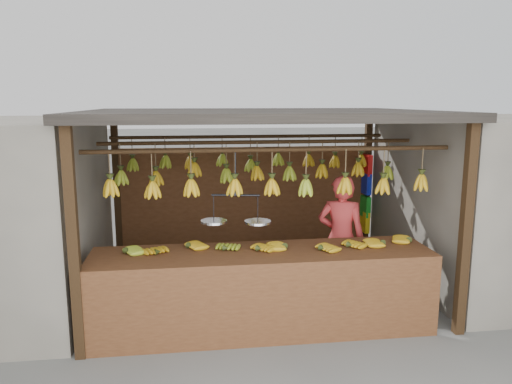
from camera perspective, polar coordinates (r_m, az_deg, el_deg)
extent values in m
plane|color=#5B5B57|center=(6.82, 0.34, -11.26)|extent=(80.00, 80.00, 0.00)
cube|color=black|center=(5.09, -20.12, -5.85)|extent=(0.10, 0.10, 2.30)
cube|color=black|center=(5.75, 22.82, -4.21)|extent=(0.10, 0.10, 2.30)
cube|color=black|center=(7.97, -15.58, 0.14)|extent=(0.10, 0.10, 2.30)
cube|color=black|center=(8.41, 12.52, 0.79)|extent=(0.10, 0.10, 2.30)
cube|color=black|center=(6.34, 0.37, 8.88)|extent=(4.30, 3.30, 0.10)
cylinder|color=black|center=(5.37, 1.85, 4.86)|extent=(4.00, 0.05, 0.05)
cylinder|color=black|center=(6.36, 0.36, 5.73)|extent=(4.00, 0.05, 0.05)
cylinder|color=black|center=(7.35, -0.73, 6.36)|extent=(4.00, 0.05, 0.05)
cube|color=#57311A|center=(7.99, -1.15, -1.28)|extent=(4.00, 0.06, 1.80)
cube|color=#57311A|center=(5.49, 0.73, -7.19)|extent=(3.72, 0.83, 0.08)
cube|color=#57311A|center=(5.25, 1.39, -12.81)|extent=(3.72, 0.04, 0.90)
cube|color=black|center=(5.35, -18.22, -13.37)|extent=(0.07, 0.07, 0.82)
cube|color=black|center=(5.83, 19.02, -11.40)|extent=(0.07, 0.07, 0.82)
cube|color=black|center=(6.01, -16.96, -10.61)|extent=(0.07, 0.07, 0.82)
cube|color=black|center=(6.44, 16.11, -9.12)|extent=(0.07, 0.07, 0.82)
ellipsoid|color=#92A523|center=(5.53, -14.57, -6.65)|extent=(0.30, 0.27, 0.06)
ellipsoid|color=#C08F14|center=(5.43, -11.13, -6.80)|extent=(0.26, 0.29, 0.06)
ellipsoid|color=#C08F14|center=(5.59, -7.61, -6.22)|extent=(0.30, 0.27, 0.06)
ellipsoid|color=#92A523|center=(5.47, -3.46, -6.50)|extent=(0.25, 0.29, 0.06)
ellipsoid|color=#C08F14|center=(5.44, 0.37, -6.58)|extent=(0.30, 0.30, 0.06)
ellipsoid|color=#C08F14|center=(5.57, 3.26, -6.19)|extent=(0.25, 0.19, 0.06)
ellipsoid|color=#C08F14|center=(5.50, 7.56, -6.47)|extent=(0.29, 0.26, 0.06)
ellipsoid|color=#C08F14|center=(5.67, 10.68, -6.05)|extent=(0.30, 0.29, 0.06)
ellipsoid|color=#C08F14|center=(5.86, 14.18, -5.65)|extent=(0.25, 0.19, 0.06)
ellipsoid|color=#C08F14|center=(6.06, 17.09, -5.26)|extent=(0.29, 0.27, 0.06)
ellipsoid|color=#C08F14|center=(5.42, -16.28, 0.44)|extent=(0.16, 0.16, 0.28)
ellipsoid|color=#C08F14|center=(5.38, -11.73, 0.25)|extent=(0.16, 0.16, 0.28)
ellipsoid|color=#C08F14|center=(5.32, -7.40, 0.48)|extent=(0.16, 0.16, 0.28)
ellipsoid|color=#C08F14|center=(5.39, -2.44, 0.54)|extent=(0.16, 0.16, 0.28)
ellipsoid|color=#C08F14|center=(5.43, 1.83, 0.58)|extent=(0.16, 0.16, 0.28)
ellipsoid|color=#92A523|center=(5.53, 5.70, 0.47)|extent=(0.16, 0.16, 0.28)
ellipsoid|color=#C08F14|center=(5.60, 10.13, 0.69)|extent=(0.16, 0.16, 0.28)
ellipsoid|color=#C08F14|center=(5.81, 14.30, 0.66)|extent=(0.16, 0.16, 0.28)
ellipsoid|color=#C08F14|center=(5.90, 18.36, 1.02)|extent=(0.16, 0.16, 0.28)
ellipsoid|color=#92A523|center=(6.36, -15.15, 1.58)|extent=(0.16, 0.16, 0.28)
ellipsoid|color=#C08F14|center=(6.32, -11.33, 1.54)|extent=(0.16, 0.16, 0.28)
ellipsoid|color=#C08F14|center=(6.34, -7.04, 2.57)|extent=(0.16, 0.16, 0.28)
ellipsoid|color=#92A523|center=(6.36, -3.40, 1.87)|extent=(0.16, 0.16, 0.28)
ellipsoid|color=#C08F14|center=(6.36, 0.13, 2.16)|extent=(0.16, 0.16, 0.28)
ellipsoid|color=#92A523|center=(6.42, 3.84, 2.12)|extent=(0.16, 0.16, 0.28)
ellipsoid|color=#C08F14|center=(6.59, 7.55, 2.38)|extent=(0.16, 0.16, 0.28)
ellipsoid|color=#C08F14|center=(6.66, 11.58, 2.57)|extent=(0.16, 0.16, 0.28)
ellipsoid|color=#92A523|center=(6.90, 14.77, 2.15)|extent=(0.16, 0.16, 0.28)
ellipsoid|color=#92A523|center=(7.42, -13.90, 3.03)|extent=(0.16, 0.16, 0.28)
ellipsoid|color=#92A523|center=(7.30, -10.31, 3.39)|extent=(0.16, 0.16, 0.28)
ellipsoid|color=#C08F14|center=(7.36, -7.51, 3.32)|extent=(0.16, 0.16, 0.28)
ellipsoid|color=#92A523|center=(7.38, -3.88, 3.65)|extent=(0.16, 0.16, 0.28)
ellipsoid|color=#92A523|center=(7.41, -0.64, 3.05)|extent=(0.16, 0.16, 0.28)
ellipsoid|color=#92A523|center=(7.43, 2.55, 3.73)|extent=(0.16, 0.16, 0.28)
ellipsoid|color=#C08F14|center=(7.50, 6.04, 3.62)|extent=(0.16, 0.16, 0.28)
ellipsoid|color=#C08F14|center=(7.69, 9.00, 3.45)|extent=(0.16, 0.16, 0.28)
ellipsoid|color=#C08F14|center=(7.82, 11.93, 3.52)|extent=(0.16, 0.16, 0.28)
cylinder|color=black|center=(5.35, -2.37, 2.20)|extent=(0.02, 0.02, 0.49)
cylinder|color=black|center=(5.39, -2.35, -0.37)|extent=(0.52, 0.12, 0.02)
cylinder|color=silver|center=(5.48, -4.83, -3.43)|extent=(0.28, 0.28, 0.02)
cylinder|color=silver|center=(5.44, 0.21, -3.50)|extent=(0.28, 0.28, 0.02)
imported|color=#BF3333|center=(6.40, 9.67, -5.24)|extent=(0.69, 0.59, 1.62)
cube|color=red|center=(8.20, 12.58, 3.02)|extent=(0.08, 0.26, 0.34)
cube|color=#1426BF|center=(8.24, 12.50, 0.95)|extent=(0.08, 0.26, 0.34)
cube|color=#199926|center=(8.31, 12.40, -1.59)|extent=(0.08, 0.26, 0.34)
cube|color=yellow|center=(8.36, 12.33, -3.32)|extent=(0.08, 0.26, 0.34)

